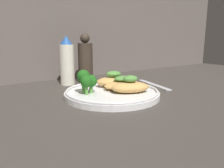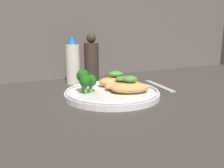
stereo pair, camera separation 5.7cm
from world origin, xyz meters
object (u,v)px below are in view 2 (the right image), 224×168
(broccoli_bunch, at_px, (86,79))
(sauce_bottle, at_px, (73,61))
(plate, at_px, (112,93))
(pepper_grinder, at_px, (92,60))

(broccoli_bunch, xyz_separation_m, sauce_bottle, (0.03, 0.19, 0.03))
(broccoli_bunch, height_order, sauce_bottle, sauce_bottle)
(plate, xyz_separation_m, broccoli_bunch, (-0.07, 0.02, 0.04))
(broccoli_bunch, bearing_deg, plate, -14.68)
(sauce_bottle, height_order, pepper_grinder, pepper_grinder)
(sauce_bottle, distance_m, pepper_grinder, 0.07)
(plate, bearing_deg, pepper_grinder, 80.48)
(sauce_bottle, bearing_deg, pepper_grinder, -0.00)
(plate, height_order, pepper_grinder, pepper_grinder)
(sauce_bottle, bearing_deg, plate, -81.19)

